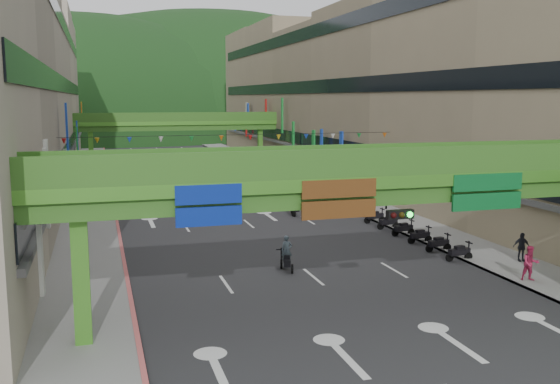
# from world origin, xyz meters

# --- Properties ---
(ground) EXTENTS (320.00, 320.00, 0.00)m
(ground) POSITION_xyz_m (0.00, 0.00, 0.00)
(ground) COLOR black
(ground) RESTS_ON ground
(road_slab) EXTENTS (18.00, 140.00, 0.02)m
(road_slab) POSITION_xyz_m (0.00, 50.00, 0.01)
(road_slab) COLOR #28282B
(road_slab) RESTS_ON ground
(sidewalk_left) EXTENTS (4.00, 140.00, 0.15)m
(sidewalk_left) POSITION_xyz_m (-11.00, 50.00, 0.07)
(sidewalk_left) COLOR gray
(sidewalk_left) RESTS_ON ground
(sidewalk_right) EXTENTS (4.00, 140.00, 0.15)m
(sidewalk_right) POSITION_xyz_m (11.00, 50.00, 0.07)
(sidewalk_right) COLOR gray
(sidewalk_right) RESTS_ON ground
(curb_left) EXTENTS (0.20, 140.00, 0.18)m
(curb_left) POSITION_xyz_m (-9.10, 50.00, 0.09)
(curb_left) COLOR #CC5959
(curb_left) RESTS_ON ground
(curb_right) EXTENTS (0.20, 140.00, 0.18)m
(curb_right) POSITION_xyz_m (9.10, 50.00, 0.09)
(curb_right) COLOR gray
(curb_right) RESTS_ON ground
(building_row_left) EXTENTS (12.80, 95.00, 19.00)m
(building_row_left) POSITION_xyz_m (-18.93, 50.00, 9.46)
(building_row_left) COLOR #9E937F
(building_row_left) RESTS_ON ground
(building_row_right) EXTENTS (12.80, 95.00, 19.00)m
(building_row_right) POSITION_xyz_m (18.93, 50.00, 9.46)
(building_row_right) COLOR gray
(building_row_right) RESTS_ON ground
(overpass_near) EXTENTS (28.00, 12.27, 7.10)m
(overpass_near) POSITION_xyz_m (0.93, 5.38, 5.21)
(overpass_near) COLOR #4C9E2D
(overpass_near) RESTS_ON ground
(overpass_far) EXTENTS (28.00, 2.20, 7.10)m
(overpass_far) POSITION_xyz_m (0.00, 65.00, 5.40)
(overpass_far) COLOR #4C9E2D
(overpass_far) RESTS_ON ground
(hill_left) EXTENTS (168.00, 140.00, 112.00)m
(hill_left) POSITION_xyz_m (-15.00, 160.00, 0.00)
(hill_left) COLOR #1C4419
(hill_left) RESTS_ON ground
(hill_right) EXTENTS (208.00, 176.00, 128.00)m
(hill_right) POSITION_xyz_m (25.00, 180.00, 0.00)
(hill_right) COLOR #1C4419
(hill_right) RESTS_ON ground
(bunting_string) EXTENTS (26.00, 0.36, 0.47)m
(bunting_string) POSITION_xyz_m (0.00, 30.00, 5.96)
(bunting_string) COLOR black
(bunting_string) RESTS_ON ground
(scooter_rider_near) EXTENTS (0.75, 1.57, 1.89)m
(scooter_rider_near) POSITION_xyz_m (-0.97, 13.46, 0.86)
(scooter_rider_near) COLOR black
(scooter_rider_near) RESTS_ON ground
(scooter_rider_mid) EXTENTS (0.93, 1.58, 2.01)m
(scooter_rider_mid) POSITION_xyz_m (4.06, 28.20, 1.03)
(scooter_rider_mid) COLOR black
(scooter_rider_mid) RESTS_ON ground
(scooter_rider_left) EXTENTS (1.08, 1.60, 2.10)m
(scooter_rider_left) POSITION_xyz_m (-3.99, 27.82, 1.06)
(scooter_rider_left) COLOR gray
(scooter_rider_left) RESTS_ON ground
(scooter_rider_far) EXTENTS (0.75, 1.60, 1.85)m
(scooter_rider_far) POSITION_xyz_m (-2.79, 36.74, 0.92)
(scooter_rider_far) COLOR maroon
(scooter_rider_far) RESTS_ON ground
(parked_scooter_row) EXTENTS (1.60, 11.62, 1.08)m
(parked_scooter_row) POSITION_xyz_m (8.80, 18.14, 0.52)
(parked_scooter_row) COLOR black
(parked_scooter_row) RESTS_ON ground
(car_silver) EXTENTS (1.60, 3.95, 1.27)m
(car_silver) POSITION_xyz_m (-2.55, 53.50, 0.64)
(car_silver) COLOR #94959A
(car_silver) RESTS_ON ground
(car_yellow) EXTENTS (2.13, 4.47, 1.48)m
(car_yellow) POSITION_xyz_m (-0.22, 66.87, 0.74)
(car_yellow) COLOR #CAD42D
(car_yellow) RESTS_ON ground
(pedestrian_red) EXTENTS (0.98, 0.84, 1.73)m
(pedestrian_red) POSITION_xyz_m (9.80, 8.00, 0.86)
(pedestrian_red) COLOR #B0234C
(pedestrian_red) RESTS_ON ground
(pedestrian_dark) EXTENTS (0.99, 0.58, 1.58)m
(pedestrian_dark) POSITION_xyz_m (11.79, 11.28, 0.79)
(pedestrian_dark) COLOR #21232B
(pedestrian_dark) RESTS_ON ground
(pedestrian_blue) EXTENTS (0.91, 0.61, 1.88)m
(pedestrian_blue) POSITION_xyz_m (11.26, 37.11, 0.94)
(pedestrian_blue) COLOR #293D4C
(pedestrian_blue) RESTS_ON ground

